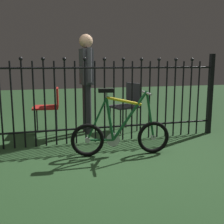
% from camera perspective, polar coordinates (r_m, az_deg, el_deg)
% --- Properties ---
extents(ground_plane, '(20.00, 20.00, 0.00)m').
position_cam_1_polar(ground_plane, '(3.63, -0.17, -9.23)').
color(ground_plane, '#224120').
extents(iron_fence, '(4.00, 0.07, 1.36)m').
position_cam_1_polar(iron_fence, '(4.16, -3.81, 2.83)').
color(iron_fence, black).
rests_on(iron_fence, ground).
extents(bicycle, '(1.31, 0.40, 0.88)m').
position_cam_1_polar(bicycle, '(3.63, 1.85, -4.40)').
color(bicycle, black).
rests_on(bicycle, ground).
extents(chair_charcoal, '(0.54, 0.54, 0.85)m').
position_cam_1_polar(chair_charcoal, '(4.97, 3.24, 2.04)').
color(chair_charcoal, black).
rests_on(chair_charcoal, ground).
extents(chair_red, '(0.48, 0.48, 0.78)m').
position_cam_1_polar(chair_red, '(4.91, -12.66, 1.49)').
color(chair_red, black).
rests_on(chair_red, ground).
extents(person_visitor, '(0.23, 0.48, 1.68)m').
position_cam_1_polar(person_visitor, '(4.75, -5.31, 7.68)').
color(person_visitor, '#2D2D33').
rests_on(person_visitor, ground).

